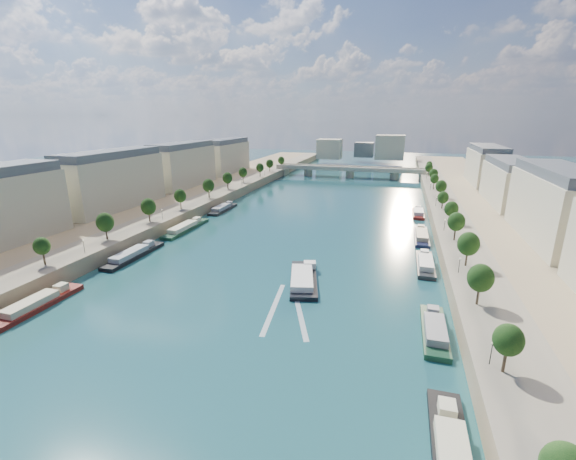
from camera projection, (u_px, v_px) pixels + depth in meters
The scene contains 17 objects.
ground at pixel (310, 222), 166.38m from camera, with size 700.00×700.00×0.00m, color #0B2732.
quay_left at pixel (164, 206), 184.95m from camera, with size 44.00×520.00×5.00m, color #9E8460.
quay_right at pixel (494, 230), 146.37m from camera, with size 44.00×520.00×5.00m, color #9E8460.
pave_left at pixel (191, 203), 180.20m from camera, with size 14.00×520.00×0.10m, color gray.
pave_right at pixel (453, 221), 149.66m from camera, with size 14.00×520.00×0.10m, color gray.
trees_left at pixel (197, 191), 179.95m from camera, with size 4.80×268.80×8.26m.
trees_right at pixel (446, 202), 157.84m from camera, with size 4.80×268.80×8.26m.
lamps_left at pixel (188, 202), 169.02m from camera, with size 0.36×200.36×4.28m.
lamps_right at pixel (440, 210), 154.68m from camera, with size 0.36×200.36×4.28m.
buildings_left at pixel (153, 173), 195.48m from camera, with size 16.00×226.00×23.20m.
buildings_right at pixel (530, 190), 149.93m from camera, with size 16.00×226.00×23.20m.
skyline at pixel (366, 148), 363.26m from camera, with size 79.00×42.00×22.00m.
bridge at pixel (350, 170), 286.25m from camera, with size 112.00×12.00×8.15m.
tour_barge at pixel (303, 279), 107.06m from camera, with size 12.95×25.82×3.57m.
wake at pixel (286, 309), 91.97m from camera, with size 13.86×25.95×0.04m.
moored_barges_left at pixel (135, 254), 125.88m from camera, with size 5.00×156.53×3.60m.
moored_barges_right at pixel (426, 271), 112.77m from camera, with size 5.00×161.28×3.60m.
Camera 1 is at (35.81, -56.58, 44.53)m, focal length 24.00 mm.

